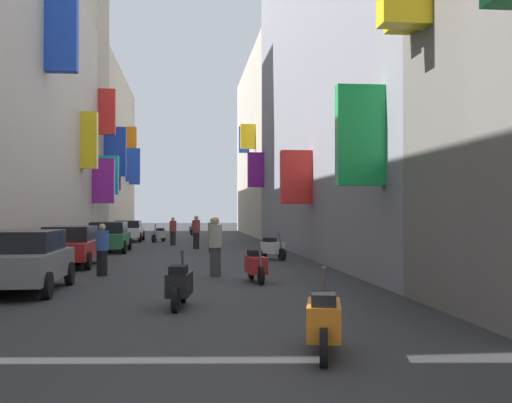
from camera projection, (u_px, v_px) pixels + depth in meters
The scene contains 20 objects.
ground_plane at pixel (185, 249), 32.24m from camera, with size 140.00×140.00×0.00m, color #2D2D30.
building_left_mid_c at pixel (54, 74), 38.66m from camera, with size 7.34×5.50×20.63m.
building_left_far at pixel (87, 155), 51.32m from camera, with size 7.18×20.09×12.90m.
building_right_mid_b at pixel (363, 34), 28.54m from camera, with size 7.23×27.75×19.81m.
building_right_mid_c at pixel (283, 149), 52.65m from camera, with size 7.09×20.85×14.13m.
parked_car_grey at pixel (22, 260), 15.10m from camera, with size 1.92×4.05×1.45m.
parked_car_red at pixel (70, 245), 22.10m from camera, with size 1.88×4.46×1.39m.
parked_car_green at pixel (108, 236), 29.88m from camera, with size 1.91×4.08×1.41m.
parked_car_white at pixel (128, 230), 40.30m from camera, with size 1.89×4.08×1.32m.
scooter_silver at pixel (159, 235), 39.39m from camera, with size 0.83×1.79×1.13m.
scooter_blue at pixel (194, 229), 50.79m from camera, with size 0.70×1.96×1.13m.
scooter_white at pixel (272, 248), 25.14m from camera, with size 0.85×1.85×1.13m.
scooter_red at pixel (256, 265), 17.20m from camera, with size 0.54×1.87×1.13m.
scooter_orange at pixel (324, 320), 8.52m from camera, with size 0.68×1.92×1.13m.
scooter_black at pixel (179, 284), 12.64m from camera, with size 0.55×1.77×1.13m.
pedestrian_crossing at pixel (212, 235), 29.25m from camera, with size 0.47×0.47×1.60m.
pedestrian_near_left at pixel (215, 247), 18.69m from camera, with size 0.49×0.49×1.74m.
pedestrian_near_right at pixel (173, 231), 35.71m from camera, with size 0.46×0.46×1.57m.
pedestrian_mid_street at pixel (102, 250), 18.81m from camera, with size 0.45×0.45×1.54m.
pedestrian_far_away at pixel (196, 232), 32.29m from camera, with size 0.46×0.46×1.69m.
Camera 1 is at (0.17, -2.47, 1.92)m, focal length 44.62 mm.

